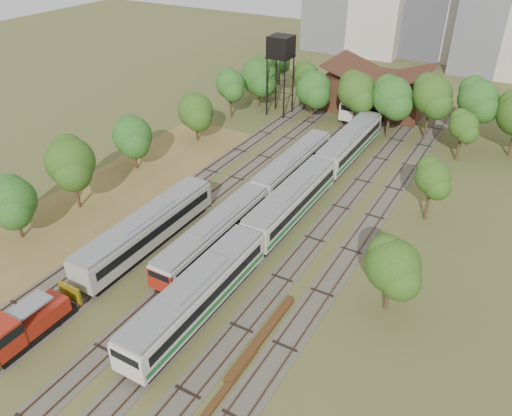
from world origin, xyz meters
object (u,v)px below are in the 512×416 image
Objects in this scene: shunter_locomotive at (22,327)px; railcar_red_set at (258,196)px; water_tower at (281,49)px; railcar_green_set at (292,202)px.

railcar_red_set is at bearing 77.26° from shunter_locomotive.
water_tower is at bearing 96.18° from shunter_locomotive.
water_tower reaches higher than railcar_green_set.
railcar_red_set is 4.27× the size of shunter_locomotive.
shunter_locomotive is (-10.00, -26.83, -0.49)m from railcar_green_set.
water_tower is at bearing 113.15° from railcar_red_set.
railcar_green_set is at bearing 4.05° from railcar_red_set.
railcar_red_set is at bearing -175.95° from railcar_green_set.
shunter_locomotive is (-6.00, -26.54, -0.23)m from railcar_red_set.
railcar_green_set is 28.63m from shunter_locomotive.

